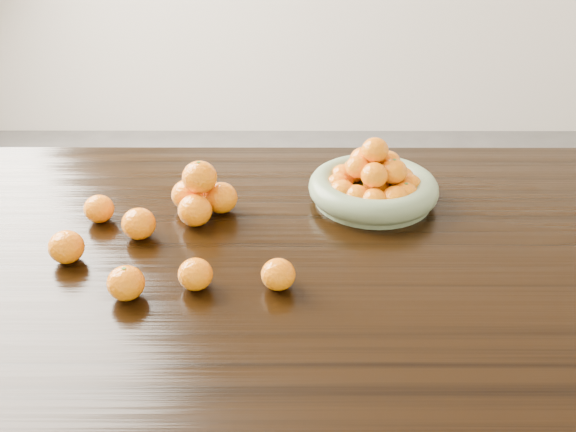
{
  "coord_description": "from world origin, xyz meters",
  "views": [
    {
      "loc": [
        0.04,
        -1.1,
        1.44
      ],
      "look_at": [
        0.04,
        -0.02,
        0.83
      ],
      "focal_mm": 40.0,
      "sensor_mm": 36.0,
      "label": 1
    }
  ],
  "objects_px": {
    "dining_table": "(269,282)",
    "fruit_bowl": "(374,185)",
    "loose_orange_0": "(126,283)",
    "orange_pyramid": "(201,195)"
  },
  "relations": [
    {
      "from": "dining_table",
      "to": "fruit_bowl",
      "type": "xyz_separation_m",
      "value": [
        0.23,
        0.19,
        0.13
      ]
    },
    {
      "from": "fruit_bowl",
      "to": "loose_orange_0",
      "type": "xyz_separation_m",
      "value": [
        -0.48,
        -0.37,
        -0.01
      ]
    },
    {
      "from": "dining_table",
      "to": "orange_pyramid",
      "type": "distance_m",
      "value": 0.24
    },
    {
      "from": "orange_pyramid",
      "to": "loose_orange_0",
      "type": "relative_size",
      "value": 2.2
    },
    {
      "from": "fruit_bowl",
      "to": "loose_orange_0",
      "type": "distance_m",
      "value": 0.6
    },
    {
      "from": "dining_table",
      "to": "fruit_bowl",
      "type": "relative_size",
      "value": 6.85
    },
    {
      "from": "fruit_bowl",
      "to": "dining_table",
      "type": "bearing_deg",
      "value": -140.2
    },
    {
      "from": "dining_table",
      "to": "loose_orange_0",
      "type": "distance_m",
      "value": 0.32
    },
    {
      "from": "dining_table",
      "to": "orange_pyramid",
      "type": "relative_size",
      "value": 13.6
    },
    {
      "from": "dining_table",
      "to": "loose_orange_0",
      "type": "xyz_separation_m",
      "value": [
        -0.25,
        -0.17,
        0.12
      ]
    }
  ]
}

